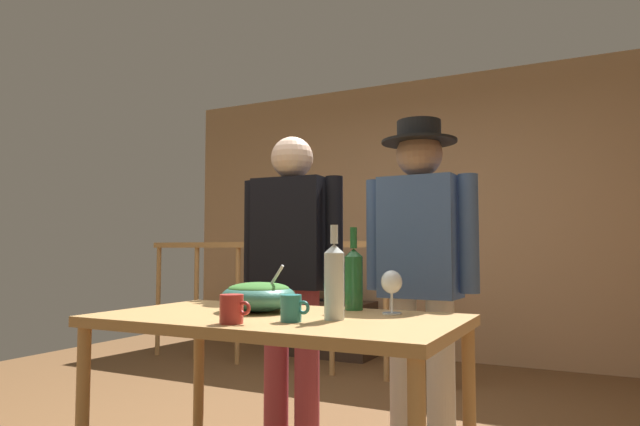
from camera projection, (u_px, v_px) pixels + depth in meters
The scene contains 14 objects.
back_wall at pixel (431, 217), 5.27m from camera, with size 5.38×0.10×2.68m, color tan.
framed_picture at pixel (288, 205), 5.92m from camera, with size 0.51×0.03×0.39m, color #76995D.
stair_railing at pixel (330, 290), 4.54m from camera, with size 2.92×0.10×1.14m.
tv_console at pixel (327, 328), 5.31m from camera, with size 0.90×0.40×0.53m, color #38281E.
flat_screen_tv at pixel (326, 278), 5.31m from camera, with size 0.48×0.12×0.37m.
serving_table at pixel (277, 336), 2.08m from camera, with size 1.37×0.75×0.78m.
salad_bowl at pixel (259, 295), 2.21m from camera, with size 0.30×0.30×0.19m.
wine_glass at pixel (392, 284), 2.13m from camera, with size 0.08×0.08×0.17m.
wine_bottle_clear at pixel (334, 280), 1.96m from camera, with size 0.07×0.07×0.34m.
wine_bottle_green at pixel (354, 277), 2.27m from camera, with size 0.08×0.08×0.34m.
mug_red at pixel (232, 309), 1.86m from camera, with size 0.12×0.08×0.10m.
mug_teal at pixel (292, 308), 1.90m from camera, with size 0.11×0.07×0.09m.
person_standing_left at pixel (292, 262), 2.90m from camera, with size 0.58×0.24×1.63m.
person_standing_right at pixel (420, 262), 2.58m from camera, with size 0.55×0.36×1.64m.
Camera 1 is at (1.41, -2.48, 1.03)m, focal length 30.82 mm.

